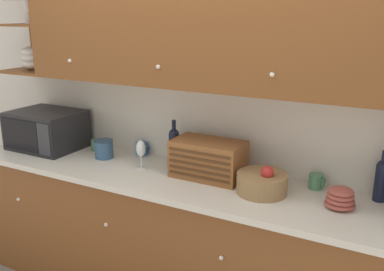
{
  "coord_description": "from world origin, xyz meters",
  "views": [
    {
      "loc": [
        1.27,
        -2.56,
        1.97
      ],
      "look_at": [
        0.0,
        -0.22,
        1.2
      ],
      "focal_mm": 40.0,
      "sensor_mm": 36.0,
      "label": 1
    }
  ],
  "objects_px": {
    "bread_box": "(208,159)",
    "bowl_stack_on_counter": "(340,198)",
    "wine_glass": "(141,150)",
    "mug_patterned_third": "(316,181)",
    "mug": "(142,149)",
    "second_wine_bottle": "(174,145)",
    "microwave": "(47,130)",
    "fruit_basket": "(262,183)",
    "storage_canister": "(104,149)",
    "wine_bottle": "(381,178)",
    "mug_blue_second": "(97,145)"
  },
  "relations": [
    {
      "from": "mug",
      "to": "bread_box",
      "type": "distance_m",
      "value": 0.66
    },
    {
      "from": "mug",
      "to": "wine_bottle",
      "type": "bearing_deg",
      "value": -0.91
    },
    {
      "from": "wine_bottle",
      "to": "second_wine_bottle",
      "type": "bearing_deg",
      "value": -178.11
    },
    {
      "from": "storage_canister",
      "to": "wine_glass",
      "type": "xyz_separation_m",
      "value": [
        0.37,
        -0.06,
        0.07
      ]
    },
    {
      "from": "wine_glass",
      "to": "bowl_stack_on_counter",
      "type": "distance_m",
      "value": 1.31
    },
    {
      "from": "mug",
      "to": "bread_box",
      "type": "xyz_separation_m",
      "value": [
        0.63,
        -0.16,
        0.07
      ]
    },
    {
      "from": "mug",
      "to": "bread_box",
      "type": "bearing_deg",
      "value": -14.42
    },
    {
      "from": "mug_blue_second",
      "to": "storage_canister",
      "type": "xyz_separation_m",
      "value": [
        0.17,
        -0.11,
        0.02
      ]
    },
    {
      "from": "microwave",
      "to": "fruit_basket",
      "type": "bearing_deg",
      "value": -1.3
    },
    {
      "from": "wine_glass",
      "to": "bread_box",
      "type": "relative_size",
      "value": 0.44
    },
    {
      "from": "bread_box",
      "to": "bowl_stack_on_counter",
      "type": "height_order",
      "value": "bread_box"
    },
    {
      "from": "bowl_stack_on_counter",
      "to": "wine_bottle",
      "type": "height_order",
      "value": "wine_bottle"
    },
    {
      "from": "mug_patterned_third",
      "to": "second_wine_bottle",
      "type": "bearing_deg",
      "value": -177.35
    },
    {
      "from": "fruit_basket",
      "to": "wine_bottle",
      "type": "xyz_separation_m",
      "value": [
        0.62,
        0.22,
        0.07
      ]
    },
    {
      "from": "mug_blue_second",
      "to": "storage_canister",
      "type": "distance_m",
      "value": 0.21
    },
    {
      "from": "bread_box",
      "to": "fruit_basket",
      "type": "bearing_deg",
      "value": -11.45
    },
    {
      "from": "storage_canister",
      "to": "mug_patterned_third",
      "type": "height_order",
      "value": "storage_canister"
    },
    {
      "from": "second_wine_bottle",
      "to": "mug_patterned_third",
      "type": "distance_m",
      "value": 0.98
    },
    {
      "from": "mug_patterned_third",
      "to": "wine_bottle",
      "type": "height_order",
      "value": "wine_bottle"
    },
    {
      "from": "mug",
      "to": "wine_glass",
      "type": "xyz_separation_m",
      "value": [
        0.16,
        -0.24,
        0.09
      ]
    },
    {
      "from": "mug",
      "to": "wine_glass",
      "type": "distance_m",
      "value": 0.3
    },
    {
      "from": "fruit_basket",
      "to": "bowl_stack_on_counter",
      "type": "relative_size",
      "value": 1.79
    },
    {
      "from": "bread_box",
      "to": "mug_patterned_third",
      "type": "bearing_deg",
      "value": 11.76
    },
    {
      "from": "storage_canister",
      "to": "mug",
      "type": "distance_m",
      "value": 0.28
    },
    {
      "from": "bread_box",
      "to": "wine_bottle",
      "type": "bearing_deg",
      "value": 7.64
    },
    {
      "from": "second_wine_bottle",
      "to": "fruit_basket",
      "type": "xyz_separation_m",
      "value": [
        0.7,
        -0.17,
        -0.08
      ]
    },
    {
      "from": "fruit_basket",
      "to": "mug_patterned_third",
      "type": "height_order",
      "value": "fruit_basket"
    },
    {
      "from": "wine_bottle",
      "to": "mug_patterned_third",
      "type": "bearing_deg",
      "value": 179.78
    },
    {
      "from": "microwave",
      "to": "second_wine_bottle",
      "type": "height_order",
      "value": "second_wine_bottle"
    },
    {
      "from": "fruit_basket",
      "to": "bowl_stack_on_counter",
      "type": "distance_m",
      "value": 0.44
    },
    {
      "from": "mug_patterned_third",
      "to": "storage_canister",
      "type": "bearing_deg",
      "value": -173.95
    },
    {
      "from": "mug",
      "to": "fruit_basket",
      "type": "relative_size",
      "value": 0.33
    },
    {
      "from": "wine_glass",
      "to": "bread_box",
      "type": "bearing_deg",
      "value": 9.42
    },
    {
      "from": "wine_glass",
      "to": "fruit_basket",
      "type": "xyz_separation_m",
      "value": [
        0.86,
        -0.0,
        -0.07
      ]
    },
    {
      "from": "microwave",
      "to": "fruit_basket",
      "type": "relative_size",
      "value": 1.78
    },
    {
      "from": "microwave",
      "to": "mug_blue_second",
      "type": "height_order",
      "value": "microwave"
    },
    {
      "from": "storage_canister",
      "to": "bread_box",
      "type": "distance_m",
      "value": 0.84
    },
    {
      "from": "fruit_basket",
      "to": "microwave",
      "type": "bearing_deg",
      "value": 178.7
    },
    {
      "from": "mug_blue_second",
      "to": "bread_box",
      "type": "relative_size",
      "value": 0.2
    },
    {
      "from": "storage_canister",
      "to": "bowl_stack_on_counter",
      "type": "height_order",
      "value": "storage_canister"
    },
    {
      "from": "mug",
      "to": "bowl_stack_on_counter",
      "type": "height_order",
      "value": "bowl_stack_on_counter"
    },
    {
      "from": "bread_box",
      "to": "bowl_stack_on_counter",
      "type": "xyz_separation_m",
      "value": [
        0.84,
        -0.07,
        -0.07
      ]
    },
    {
      "from": "mug_patterned_third",
      "to": "mug",
      "type": "bearing_deg",
      "value": 178.9
    },
    {
      "from": "mug_blue_second",
      "to": "microwave",
      "type": "bearing_deg",
      "value": -160.87
    },
    {
      "from": "mug_patterned_third",
      "to": "bowl_stack_on_counter",
      "type": "bearing_deg",
      "value": -49.72
    },
    {
      "from": "second_wine_bottle",
      "to": "mug_patterned_third",
      "type": "relative_size",
      "value": 3.44
    },
    {
      "from": "storage_canister",
      "to": "fruit_basket",
      "type": "relative_size",
      "value": 0.47
    },
    {
      "from": "wine_glass",
      "to": "bowl_stack_on_counter",
      "type": "bearing_deg",
      "value": 0.4
    },
    {
      "from": "mug",
      "to": "storage_canister",
      "type": "bearing_deg",
      "value": -138.44
    },
    {
      "from": "bread_box",
      "to": "bowl_stack_on_counter",
      "type": "bearing_deg",
      "value": -4.7
    }
  ]
}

